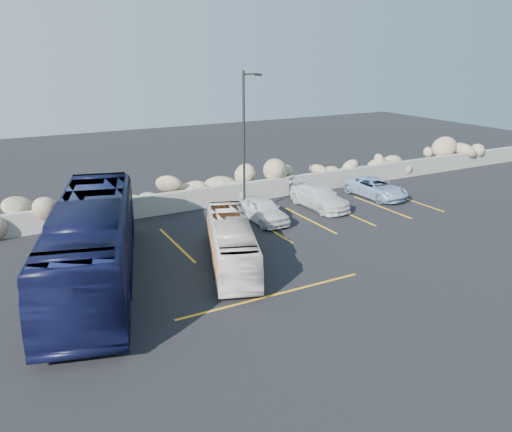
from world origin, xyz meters
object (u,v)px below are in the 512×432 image
vintage_bus (231,243)px  car_c (319,197)px  car_a (263,210)px  car_d (376,188)px  lamppost (245,141)px  tour_coach (93,242)px

vintage_bus → car_c: (8.26, 5.08, -0.36)m
car_a → car_d: (8.71, 0.73, -0.05)m
vintage_bus → car_a: vintage_bus is taller
car_d → lamppost: bearing=172.3°
vintage_bus → tour_coach: 5.75m
lamppost → car_a: (0.37, -1.39, -3.63)m
tour_coach → car_d: (18.38, 4.15, -1.09)m
tour_coach → lamppost: bearing=43.3°
car_c → car_d: bearing=0.2°
lamppost → car_a: 3.91m
car_a → car_d: size_ratio=0.88×
car_a → car_d: 8.74m
lamppost → car_d: 9.82m
tour_coach → car_c: 14.49m
car_c → lamppost: bearing=169.3°
car_c → vintage_bus: bearing=-149.5°
vintage_bus → car_c: vintage_bus is taller
lamppost → tour_coach: (-9.29, -4.81, -2.58)m
car_a → car_c: bearing=8.7°
car_c → car_d: 4.50m
lamppost → car_c: bearing=-9.6°
lamppost → car_c: lamppost is taller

